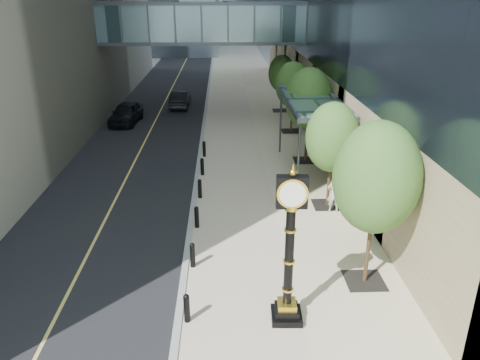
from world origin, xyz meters
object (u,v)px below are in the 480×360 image
object	(u,v)px
street_clock	(289,259)
car_near	(126,113)
pedestrian	(334,194)
car_far	(180,99)

from	to	relation	value
street_clock	car_near	world-z (taller)	street_clock
pedestrian	car_far	distance (m)	23.83
street_clock	car_near	distance (m)	26.36
street_clock	pedestrian	size ratio (longest dim) A/B	2.80
pedestrian	car_near	size ratio (longest dim) A/B	0.39
pedestrian	car_far	bearing A→B (deg)	-58.87
pedestrian	car_near	bearing A→B (deg)	-43.51
street_clock	car_near	bearing A→B (deg)	114.18
pedestrian	car_far	world-z (taller)	pedestrian
car_far	pedestrian	bearing A→B (deg)	114.00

